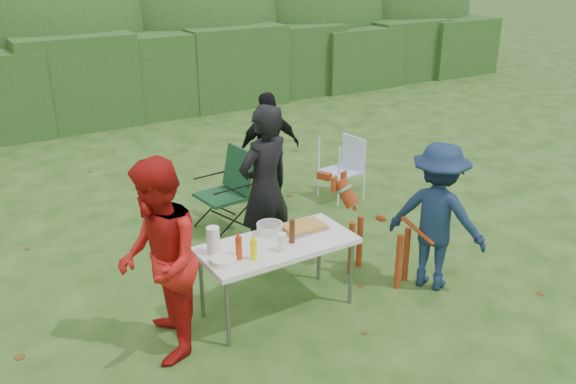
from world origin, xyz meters
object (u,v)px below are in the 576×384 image
folding_table (277,248)px  lawn_chair (341,169)px  person_cook (265,189)px  mustard_bottle (254,249)px  person_red_jacket (159,262)px  camping_chair (223,191)px  paper_towel_roll (213,240)px  beer_bottle (292,231)px  person_black_puffy (269,149)px  ketchup_bottle (239,248)px  child (437,217)px  dog (380,233)px

folding_table → lawn_chair: size_ratio=1.70×
person_cook → mustard_bottle: (-0.69, -1.00, -0.09)m
person_red_jacket → mustard_bottle: (0.84, -0.12, -0.06)m
camping_chair → paper_towel_roll: size_ratio=3.99×
beer_bottle → paper_towel_roll: 0.75m
person_black_puffy → lawn_chair: person_black_puffy is taller
person_red_jacket → person_black_puffy: person_red_jacket is taller
person_red_jacket → person_cook: bearing=136.9°
beer_bottle → camping_chair: bearing=83.1°
person_red_jacket → mustard_bottle: size_ratio=9.00×
lawn_chair → paper_towel_roll: bearing=28.2°
person_red_jacket → ketchup_bottle: 0.73m
person_red_jacket → paper_towel_roll: bearing=123.6°
ketchup_bottle → paper_towel_roll: (-0.15, 0.22, 0.02)m
child → mustard_bottle: 2.01m
person_cook → camping_chair: (0.02, 1.10, -0.41)m
ketchup_bottle → beer_bottle: bearing=2.9°
mustard_bottle → camping_chair: bearing=71.4°
child → person_red_jacket: bearing=53.3°
ketchup_bottle → paper_towel_roll: bearing=123.3°
folding_table → dog: 1.27m
folding_table → person_cook: 0.93m
lawn_chair → beer_bottle: beer_bottle is taller
lawn_chair → paper_towel_roll: paper_towel_roll is taller
person_black_puffy → lawn_chair: size_ratio=1.77×
person_black_puffy → camping_chair: 1.07m
lawn_chair → beer_bottle: size_ratio=3.68×
folding_table → dog: dog is taller
person_cook → dog: 1.31m
folding_table → person_cook: (0.34, 0.84, 0.24)m
person_red_jacket → beer_bottle: person_red_jacket is taller
camping_chair → mustard_bottle: 2.24m
lawn_chair → person_red_jacket: bearing=25.7°
person_red_jacket → lawn_chair: (3.41, 2.04, -0.46)m
folding_table → person_red_jacket: person_red_jacket is taller
beer_bottle → child: bearing=-13.7°
person_cook → lawn_chair: 2.27m
child → camping_chair: 2.71m
beer_bottle → paper_towel_roll: paper_towel_roll is taller
ketchup_bottle → person_cook: bearing=49.3°
camping_chair → lawn_chair: (1.86, 0.05, -0.08)m
camping_chair → lawn_chair: size_ratio=1.17×
paper_towel_roll → person_cook: bearing=36.8°
person_black_puffy → beer_bottle: 2.72m
ketchup_bottle → beer_bottle: (0.58, 0.03, 0.01)m
dog → ketchup_bottle: 1.74m
person_cook → camping_chair: 1.18m
person_black_puffy → child: child is taller
person_black_puffy → person_red_jacket: bearing=47.3°
person_red_jacket → beer_bottle: bearing=106.1°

